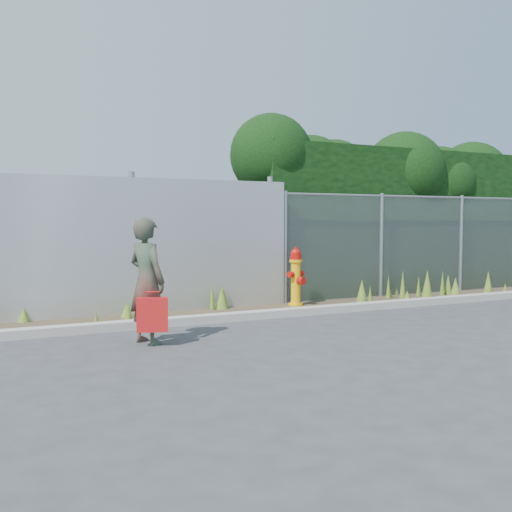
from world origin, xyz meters
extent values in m
plane|color=#39383B|center=(0.00, 0.00, 0.00)|extent=(80.00, 80.00, 0.00)
cube|color=#A29A92|center=(0.00, 1.80, 0.06)|extent=(16.00, 0.22, 0.12)
cube|color=#413425|center=(0.00, 2.40, 0.01)|extent=(16.00, 1.20, 0.01)
cone|color=#4C6E21|center=(-2.46, 2.10, 0.12)|extent=(0.08, 0.08, 0.24)
cone|color=#4C6E21|center=(-1.83, 2.17, 0.12)|extent=(0.12, 0.12, 0.23)
cone|color=#4C6E21|center=(4.62, 2.64, 0.21)|extent=(0.16, 0.16, 0.41)
cone|color=#4C6E21|center=(-1.91, 2.67, 0.12)|extent=(0.17, 0.17, 0.23)
cone|color=#4C6E21|center=(3.84, 2.39, 0.27)|extent=(0.22, 0.22, 0.54)
cone|color=#4C6E21|center=(-2.01, 2.12, 0.16)|extent=(0.14, 0.14, 0.33)
cone|color=#4C6E21|center=(-0.21, 2.89, 0.19)|extent=(0.17, 0.17, 0.39)
cone|color=#4C6E21|center=(3.19, 2.73, 0.12)|extent=(0.15, 0.15, 0.24)
cone|color=#4C6E21|center=(-1.78, 2.25, 0.15)|extent=(0.18, 0.18, 0.30)
cone|color=#4C6E21|center=(3.12, 2.66, 0.23)|extent=(0.09, 0.09, 0.46)
cone|color=#4C6E21|center=(-0.25, 2.85, 0.19)|extent=(0.23, 0.23, 0.39)
cone|color=#4C6E21|center=(2.15, 2.19, 0.23)|extent=(0.23, 0.23, 0.46)
cone|color=#4C6E21|center=(2.33, 2.18, 0.17)|extent=(0.10, 0.10, 0.34)
cone|color=#4C6E21|center=(5.75, 2.22, 0.11)|extent=(0.11, 0.11, 0.22)
cone|color=#4C6E21|center=(3.63, 3.04, 0.09)|extent=(0.08, 0.08, 0.19)
cone|color=#4C6E21|center=(-1.13, 3.02, 0.14)|extent=(0.14, 0.14, 0.27)
cone|color=#4C6E21|center=(3.88, 2.67, 0.20)|extent=(0.09, 0.09, 0.41)
cone|color=#4C6E21|center=(4.22, 2.05, 0.21)|extent=(0.23, 0.23, 0.42)
cone|color=#4C6E21|center=(5.14, 2.10, 0.25)|extent=(0.20, 0.20, 0.50)
cone|color=#4C6E21|center=(3.38, 2.56, 0.27)|extent=(0.12, 0.12, 0.54)
cone|color=#4C6E21|center=(-0.43, 2.84, 0.27)|extent=(0.09, 0.09, 0.54)
cone|color=#4C6E21|center=(-1.70, 2.74, 0.17)|extent=(0.18, 0.18, 0.35)
cone|color=#4C6E21|center=(3.12, 2.12, 0.11)|extent=(0.17, 0.17, 0.22)
cone|color=#4C6E21|center=(-3.36, 2.93, 0.11)|extent=(0.18, 0.18, 0.22)
cone|color=#4C6E21|center=(4.39, 2.56, 0.25)|extent=(0.10, 0.10, 0.50)
cone|color=#4C6E21|center=(-1.64, 2.90, 0.19)|extent=(0.11, 0.11, 0.38)
cube|color=#B9BBC1|center=(-3.25, 3.00, 1.10)|extent=(8.50, 0.08, 2.20)
cylinder|color=gray|center=(-1.70, 3.12, 1.15)|extent=(0.10, 0.10, 2.30)
cylinder|color=gray|center=(0.80, 3.12, 1.15)|extent=(0.10, 0.10, 2.30)
cube|color=gray|center=(4.25, 3.00, 1.00)|extent=(6.50, 0.03, 2.00)
cylinder|color=gray|center=(4.25, 3.00, 2.00)|extent=(6.50, 0.04, 0.04)
cylinder|color=gray|center=(1.05, 3.00, 1.02)|extent=(0.07, 0.07, 2.05)
cylinder|color=gray|center=(3.20, 3.00, 1.02)|extent=(0.07, 0.07, 2.05)
cylinder|color=gray|center=(5.30, 3.00, 1.02)|extent=(0.07, 0.07, 2.05)
cube|color=black|center=(4.55, 4.00, 1.50)|extent=(7.30, 1.60, 3.00)
sphere|color=black|center=(1.22, 3.91, 2.79)|extent=(1.61, 1.61, 1.61)
sphere|color=black|center=(2.22, 4.10, 2.41)|extent=(1.70, 1.70, 1.70)
sphere|color=black|center=(2.87, 4.24, 2.36)|extent=(1.74, 1.74, 1.74)
sphere|color=black|center=(3.82, 4.20, 2.37)|extent=(1.18, 1.18, 1.18)
sphere|color=black|center=(4.49, 3.89, 2.56)|extent=(1.79, 1.79, 1.79)
sphere|color=black|center=(5.50, 3.92, 2.35)|extent=(1.68, 1.68, 1.68)
sphere|color=black|center=(6.16, 4.22, 2.31)|extent=(1.60, 1.60, 1.60)
sphere|color=black|center=(6.84, 4.23, 2.51)|extent=(1.80, 1.80, 1.80)
cylinder|color=#F5B10C|center=(1.07, 2.64, 0.03)|extent=(0.26, 0.26, 0.06)
cylinder|color=#F5B10C|center=(1.07, 2.64, 0.40)|extent=(0.17, 0.17, 0.79)
cylinder|color=#F5B10C|center=(1.07, 2.64, 0.81)|extent=(0.22, 0.22, 0.05)
cylinder|color=#B20F0A|center=(1.07, 2.64, 0.87)|extent=(0.20, 0.20, 0.09)
sphere|color=#B20F0A|center=(1.07, 2.64, 0.94)|extent=(0.18, 0.18, 0.18)
cylinder|color=#B20F0A|center=(1.07, 2.64, 1.03)|extent=(0.05, 0.05, 0.05)
cylinder|color=#B20F0A|center=(0.94, 2.64, 0.58)|extent=(0.09, 0.10, 0.10)
cylinder|color=#B20F0A|center=(1.20, 2.64, 0.58)|extent=(0.09, 0.10, 0.10)
cylinder|color=#B20F0A|center=(1.07, 2.51, 0.46)|extent=(0.14, 0.11, 0.14)
imported|color=#0F6546|center=(-2.08, 0.79, 0.78)|extent=(0.57, 0.67, 1.55)
cube|color=red|center=(-2.07, 0.58, 0.39)|extent=(0.37, 0.14, 0.41)
cylinder|color=red|center=(-2.07, 0.58, 0.66)|extent=(0.18, 0.02, 0.02)
cube|color=black|center=(-2.01, 1.05, 1.05)|extent=(0.24, 0.10, 0.18)
camera|label=1|loc=(-3.86, -6.06, 1.52)|focal=40.00mm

